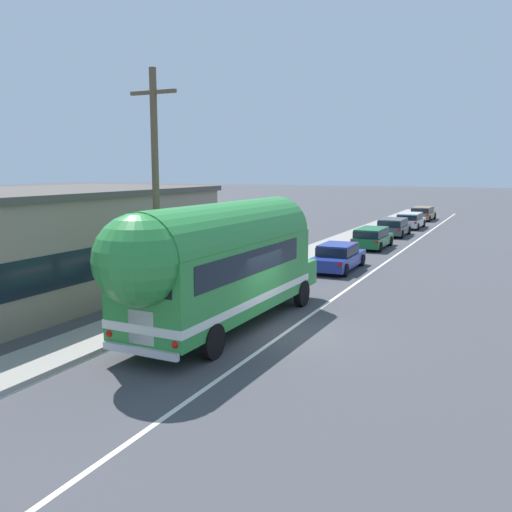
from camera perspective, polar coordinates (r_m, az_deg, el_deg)
ground_plane at (r=17.82m, az=3.13°, el=-7.88°), size 300.00×300.00×0.00m
lane_markings at (r=29.46m, az=8.65°, el=-1.20°), size 4.11×80.00×0.01m
sidewalk_slab at (r=28.66m, az=1.46°, el=-1.24°), size 2.01×90.00×0.15m
roadside_building at (r=23.62m, az=-23.48°, el=0.97°), size 8.36×18.22×4.34m
utility_pole at (r=19.35m, az=-10.32°, el=6.65°), size 1.80×0.24×8.50m
painted_bus at (r=17.43m, az=-3.94°, el=-0.48°), size 2.75×11.13×4.12m
car_lead at (r=28.69m, az=8.47°, el=0.02°), size 1.95×4.74×1.37m
car_second at (r=36.90m, az=11.92°, el=1.98°), size 1.90×4.62×1.37m
car_third at (r=44.14m, az=14.03°, el=3.04°), size 2.01×4.38×1.37m
car_fourth at (r=50.27m, az=15.68°, el=3.67°), size 1.98×4.66×1.37m
car_fifth at (r=58.69m, az=16.88°, el=4.34°), size 2.04×4.84×1.37m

